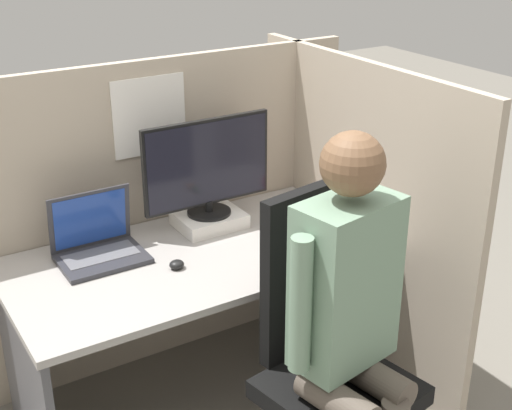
# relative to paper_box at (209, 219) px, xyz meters

# --- Properties ---
(cubicle_panel_back) EXTENTS (2.00, 0.05, 1.42)m
(cubicle_panel_back) POSITION_rel_paper_box_xyz_m (-0.18, 0.21, -0.02)
(cubicle_panel_back) COLOR tan
(cubicle_panel_back) RESTS_ON ground
(cubicle_panel_right) EXTENTS (0.04, 1.43, 1.42)m
(cubicle_panel_right) POSITION_rel_paper_box_xyz_m (0.59, -0.28, -0.03)
(cubicle_panel_right) COLOR tan
(cubicle_panel_right) RESTS_ON ground
(desk) EXTENTS (1.50, 0.78, 0.71)m
(desk) POSITION_rel_paper_box_xyz_m (-0.18, -0.21, -0.20)
(desk) COLOR #9E9993
(desk) RESTS_ON ground
(paper_box) EXTENTS (0.28, 0.23, 0.06)m
(paper_box) POSITION_rel_paper_box_xyz_m (0.00, 0.00, 0.00)
(paper_box) COLOR white
(paper_box) RESTS_ON desk
(monitor) EXTENTS (0.59, 0.19, 0.42)m
(monitor) POSITION_rel_paper_box_xyz_m (0.00, 0.00, 0.25)
(monitor) COLOR black
(monitor) RESTS_ON paper_box
(laptop) EXTENTS (0.34, 0.25, 0.26)m
(laptop) POSITION_rel_paper_box_xyz_m (-0.52, -0.03, 0.02)
(laptop) COLOR #2D2D33
(laptop) RESTS_ON desk
(mouse) EXTENTS (0.06, 0.05, 0.03)m
(mouse) POSITION_rel_paper_box_xyz_m (-0.29, -0.28, -0.01)
(mouse) COLOR black
(mouse) RESTS_ON desk
(stapler) EXTENTS (0.04, 0.15, 0.05)m
(stapler) POSITION_rel_paper_box_xyz_m (0.46, -0.21, -0.01)
(stapler) COLOR #A31919
(stapler) RESTS_ON desk
(carrot_toy) EXTENTS (0.04, 0.12, 0.04)m
(carrot_toy) POSITION_rel_paper_box_xyz_m (0.12, -0.44, -0.01)
(carrot_toy) COLOR orange
(carrot_toy) RESTS_ON desk
(office_chair) EXTENTS (0.55, 0.58, 1.13)m
(office_chair) POSITION_rel_paper_box_xyz_m (0.00, -0.85, -0.16)
(office_chair) COLOR black
(office_chair) RESTS_ON ground
(person) EXTENTS (0.47, 0.43, 1.40)m
(person) POSITION_rel_paper_box_xyz_m (-0.02, -1.01, 0.08)
(person) COLOR brown
(person) RESTS_ON ground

